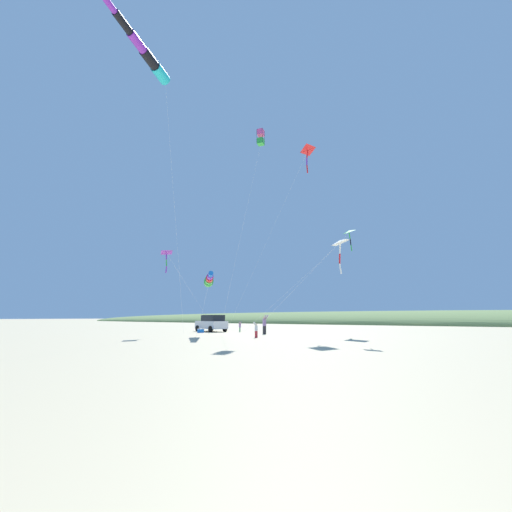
{
  "coord_description": "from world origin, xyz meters",
  "views": [
    {
      "loc": [
        25.56,
        18.24,
        1.62
      ],
      "look_at": [
        2.99,
        3.07,
        6.85
      ],
      "focal_mm": 22.29,
      "sensor_mm": 36.0,
      "label": 1
    }
  ],
  "objects": [
    {
      "name": "person_adult_flyer",
      "position": [
        -0.81,
        1.5,
        0.99
      ],
      "size": [
        0.45,
        0.57,
        1.82
      ],
      "color": "#232328",
      "rests_on": "ground_plane"
    },
    {
      "name": "person_child_grey_jacket",
      "position": [
        -3.21,
        -3.25,
        0.64
      ],
      "size": [
        0.41,
        0.37,
        1.17
      ],
      "color": "#3D7F51",
      "rests_on": "ground_plane"
    },
    {
      "name": "dune_ridge_grassy",
      "position": [
        -55.0,
        0.0,
        0.0
      ],
      "size": [
        28.0,
        240.0,
        6.09
      ],
      "primitive_type": "ellipsoid",
      "color": "#6B844C",
      "rests_on": "ground_plane"
    },
    {
      "name": "kite_delta_yellow_midlevel",
      "position": [
        6.87,
        -4.05,
        7.29
      ],
      "size": [
        12.91,
        5.16,
        7.58
      ],
      "color": "purple",
      "rests_on": "ground_plane"
    },
    {
      "name": "kite_delta_small_distant",
      "position": [
        4.12,
        11.6,
        7.4
      ],
      "size": [
        5.88,
        12.47,
        7.67
      ],
      "color": "green",
      "rests_on": "ground_plane"
    },
    {
      "name": "kite_windsock_orange_high_right",
      "position": [
        4.81,
        -0.68,
        4.84
      ],
      "size": [
        10.37,
        11.15,
        5.22
      ],
      "color": "green",
      "rests_on": "ground_plane"
    },
    {
      "name": "ground_plane",
      "position": [
        0.0,
        0.0,
        0.0
      ],
      "size": [
        600.0,
        600.0,
        0.0
      ],
      "primitive_type": "plane",
      "color": "#C6B58C"
    },
    {
      "name": "kite_box_white_trailing",
      "position": [
        1.46,
        2.58,
        19.14
      ],
      "size": [
        6.41,
        10.19,
        19.96
      ],
      "color": "#EF4C93",
      "rests_on": "ground_plane"
    },
    {
      "name": "parked_car",
      "position": [
        -2.22,
        -6.54,
        0.95
      ],
      "size": [
        3.05,
        4.66,
        1.85
      ],
      "color": "silver",
      "rests_on": "ground_plane"
    },
    {
      "name": "kite_windsock_blue_topmost",
      "position": [
        12.86,
        -0.5,
        21.48
      ],
      "size": [
        15.79,
        7.89,
        21.9
      ],
      "color": "#1EB7C6",
      "rests_on": "ground_plane"
    },
    {
      "name": "kite_delta_red_high_left",
      "position": [
        -2.71,
        5.7,
        18.74
      ],
      "size": [
        3.1,
        12.95,
        19.11
      ],
      "color": "red",
      "rests_on": "ground_plane"
    },
    {
      "name": "person_child_green_jacket",
      "position": [
        3.92,
        3.7,
        0.67
      ],
      "size": [
        0.44,
        0.41,
        1.23
      ],
      "color": "#B72833",
      "rests_on": "ground_plane"
    },
    {
      "name": "kite_delta_black_fish_shape",
      "position": [
        -2.58,
        8.69,
        8.38
      ],
      "size": [
        2.66,
        11.26,
        8.84
      ],
      "color": "white",
      "rests_on": "ground_plane"
    },
    {
      "name": "cooler_box",
      "position": [
        0.38,
        -5.71,
        0.21
      ],
      "size": [
        0.62,
        0.42,
        0.42
      ],
      "color": "blue",
      "rests_on": "ground_plane"
    }
  ]
}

